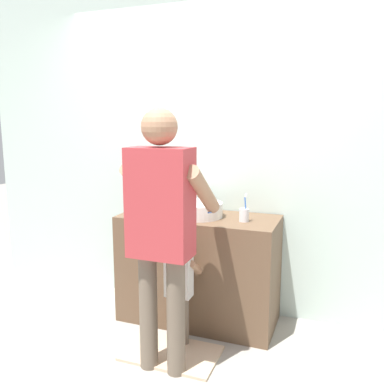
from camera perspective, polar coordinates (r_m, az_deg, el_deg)
name	(u,v)px	position (r m, az deg, el deg)	size (l,w,h in m)	color
ground_plane	(185,336)	(3.17, -1.02, -19.72)	(14.00, 14.00, 0.00)	#9E998E
back_wall	(212,148)	(3.35, 2.86, 6.17)	(4.40, 0.08, 2.70)	silver
vanity_cabinet	(199,268)	(3.25, 0.95, -10.72)	(1.21, 0.54, 0.85)	brown
sink_basin	(198,209)	(3.09, 0.85, -2.47)	(0.38, 0.38, 0.11)	silver
faucet	(207,201)	(3.29, 2.19, -1.25)	(0.18, 0.14, 0.18)	#B7BABF
toothbrush_cup	(244,215)	(2.97, 7.37, -3.19)	(0.07, 0.07, 0.21)	silver
soap_bottle	(164,203)	(3.28, -4.01, -1.57)	(0.06, 0.06, 0.16)	#66B2D1
bath_mat	(171,353)	(2.97, -2.93, -21.78)	(0.64, 0.40, 0.02)	#CCAD8E
child_toddler	(179,281)	(2.88, -1.82, -12.39)	(0.25, 0.25, 0.80)	#6B5B4C
adult_parent	(162,219)	(2.45, -4.29, -3.82)	(0.51, 0.54, 1.65)	#6B5B4C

